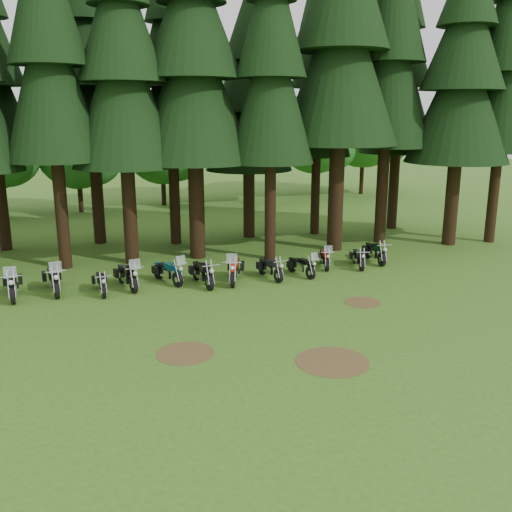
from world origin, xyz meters
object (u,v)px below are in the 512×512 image
object	(u,v)px
motorcycle_6	(235,270)
motorcycle_10	(358,259)
motorcycle_4	(168,272)
motorcycle_3	(127,276)
motorcycle_11	(375,253)
motorcycle_2	(101,283)
motorcycle_9	(324,258)
motorcycle_5	(203,274)
motorcycle_7	(270,269)
motorcycle_1	(54,280)
motorcycle_8	(301,266)
motorcycle_0	(12,285)

from	to	relation	value
motorcycle_6	motorcycle_10	size ratio (longest dim) A/B	1.23
motorcycle_4	motorcycle_6	size ratio (longest dim) A/B	0.92
motorcycle_3	motorcycle_11	distance (m)	11.96
motorcycle_10	motorcycle_11	distance (m)	1.34
motorcycle_2	motorcycle_6	bearing A→B (deg)	-5.20
motorcycle_3	motorcycle_9	bearing A→B (deg)	-9.21
motorcycle_5	motorcycle_3	bearing A→B (deg)	162.82
motorcycle_2	motorcycle_7	size ratio (longest dim) A/B	0.95
motorcycle_1	motorcycle_6	distance (m)	7.46
motorcycle_4	motorcycle_8	size ratio (longest dim) A/B	1.10
motorcycle_7	motorcycle_6	bearing A→B (deg)	170.60
motorcycle_2	motorcycle_4	size ratio (longest dim) A/B	0.91
motorcycle_1	motorcycle_9	size ratio (longest dim) A/B	1.25
motorcycle_5	motorcycle_6	xyz separation A→B (m)	(1.43, 0.03, 0.03)
motorcycle_9	motorcycle_11	xyz separation A→B (m)	(2.76, 0.09, 0.05)
motorcycle_9	motorcycle_8	bearing A→B (deg)	-133.35
motorcycle_1	motorcycle_11	bearing A→B (deg)	-6.52
motorcycle_0	motorcycle_11	distance (m)	16.40
motorcycle_3	motorcycle_10	world-z (taller)	motorcycle_3
motorcycle_8	motorcycle_9	size ratio (longest dim) A/B	0.99
motorcycle_5	motorcycle_7	bearing A→B (deg)	-6.13
motorcycle_1	motorcycle_10	bearing A→B (deg)	-8.89
motorcycle_4	motorcycle_10	xyz separation A→B (m)	(9.00, -0.32, -0.06)
motorcycle_9	motorcycle_7	bearing A→B (deg)	-147.56
motorcycle_6	motorcycle_9	world-z (taller)	motorcycle_6
motorcycle_4	motorcycle_6	distance (m)	2.86
motorcycle_8	motorcycle_9	xyz separation A→B (m)	(1.59, 0.95, 0.01)
motorcycle_9	motorcycle_0	bearing A→B (deg)	-163.56
motorcycle_5	motorcycle_7	distance (m)	3.06
motorcycle_0	motorcycle_10	distance (m)	15.18
motorcycle_6	motorcycle_5	bearing A→B (deg)	-157.13
motorcycle_3	motorcycle_5	xyz separation A→B (m)	(3.07, -0.60, -0.01)
motorcycle_4	motorcycle_5	size ratio (longest dim) A/B	0.93
motorcycle_6	motorcycle_3	bearing A→B (deg)	-165.52
motorcycle_1	motorcycle_6	size ratio (longest dim) A/B	1.05
motorcycle_8	motorcycle_1	bearing A→B (deg)	160.80
motorcycle_5	motorcycle_1	bearing A→B (deg)	164.96
motorcycle_2	motorcycle_9	distance (m)	10.31
motorcycle_2	motorcycle_9	world-z (taller)	motorcycle_9
motorcycle_7	motorcycle_1	bearing A→B (deg)	165.70
motorcycle_0	motorcycle_5	bearing A→B (deg)	-8.95
motorcycle_6	motorcycle_9	distance (m)	4.78
motorcycle_0	motorcycle_3	bearing A→B (deg)	-5.26
motorcycle_3	motorcycle_11	xyz separation A→B (m)	(11.95, 0.41, -0.03)
motorcycle_10	motorcycle_8	bearing A→B (deg)	-155.58
motorcycle_2	motorcycle_5	distance (m)	4.17
motorcycle_2	motorcycle_7	distance (m)	7.23
motorcycle_5	motorcycle_11	world-z (taller)	motorcycle_5
motorcycle_3	motorcycle_0	bearing A→B (deg)	166.70
motorcycle_3	motorcycle_7	world-z (taller)	motorcycle_3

